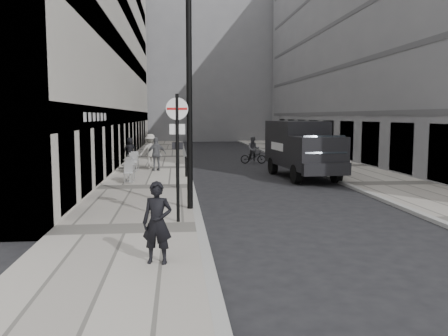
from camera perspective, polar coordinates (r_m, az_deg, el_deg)
The scene contains 19 objects.
ground at distance 10.55m, azimuth -2.12°, elevation -11.04°, with size 120.00×120.00×0.00m, color black.
sidewalk at distance 28.26m, azimuth -8.49°, elevation -0.05°, with size 4.00×60.00×0.12m, color #ACA69C.
far_sidewalk at distance 29.82m, azimuth 13.13°, elevation 0.19°, with size 4.00×60.00×0.12m, color #ACA69C.
building_left at distance 35.46m, azimuth -14.93°, elevation 15.59°, with size 4.00×45.00×18.00m, color beige.
building_right at distance 38.14m, azimuth 17.65°, elevation 16.35°, with size 6.00×45.00×20.00m, color slate.
building_far at distance 66.56m, azimuth -3.96°, elevation 13.05°, with size 24.00×16.00×22.00m, color slate.
walking_man at distance 9.84m, azimuth -8.03°, elevation -6.53°, with size 0.62×0.41×1.70m, color black.
sign_post at distance 13.44m, azimuth -5.63°, elevation 3.30°, with size 0.62×0.10×3.64m.
lamppost at distance 15.41m, azimuth -4.21°, elevation 9.84°, with size 0.32×0.32×7.16m.
bollard_near at distance 20.14m, azimuth -5.62°, elevation -0.96°, with size 0.13×0.13×0.98m, color black.
bollard_far at distance 23.72m, azimuth -4.55°, elevation 0.10°, with size 0.13×0.13×0.95m, color black.
panel_van at distance 24.44m, azimuth 9.30°, elevation 2.63°, with size 2.75×6.27×2.88m.
cyclist at distance 31.38m, azimuth 3.55°, elevation 1.81°, with size 1.74×0.82×1.80m.
pedestrian_a at distance 26.44m, azimuth -8.13°, elevation 1.67°, with size 1.09×0.45×1.85m, color #5D5E63.
pedestrian_b at distance 28.00m, azimuth -8.84°, elevation 2.04°, with size 1.28×0.73×1.98m, color #AAA69D.
pedestrian_c at distance 30.85m, azimuth -11.26°, elevation 2.08°, with size 0.81×0.53×1.65m, color black.
cafe_table_near at distance 22.25m, azimuth -11.31°, elevation -0.41°, with size 0.73×1.64×0.94m.
cafe_table_mid at distance 26.98m, azimuth -10.77°, elevation 0.83°, with size 0.78×1.76×1.00m.
cafe_table_far at distance 26.09m, azimuth -11.40°, elevation 0.40°, with size 0.62×1.40×0.80m.
Camera 1 is at (-0.62, -10.06, 3.14)m, focal length 38.00 mm.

